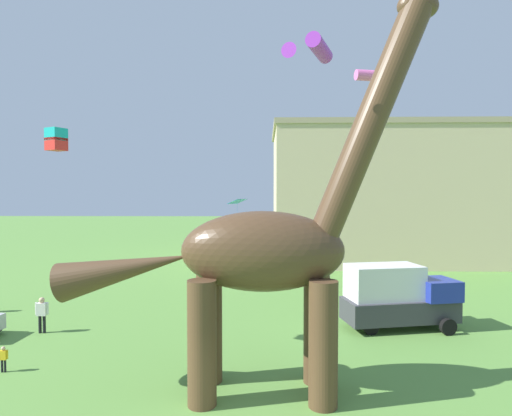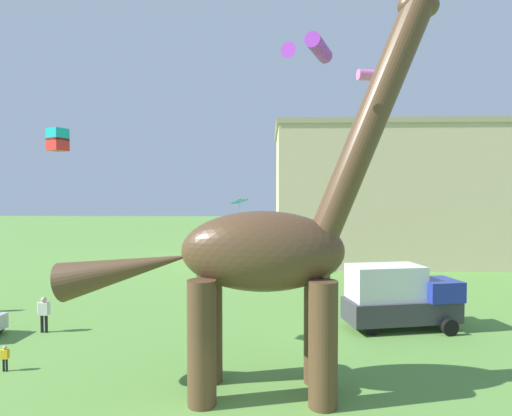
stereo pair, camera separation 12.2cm
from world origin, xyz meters
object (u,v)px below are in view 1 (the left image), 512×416
Objects in this scene: parked_box_truck at (397,296)px; kite_high_right at (56,139)px; kite_drifting at (237,202)px; dinosaur_sculpture at (261,251)px; kite_near_low at (313,49)px; person_photographer at (42,311)px; kite_mid_center at (376,75)px; person_near_flyer at (3,357)px.

kite_high_right reaches higher than parked_box_truck.
parked_box_truck is 3.00× the size of kite_drifting.
dinosaur_sculpture is 6.59m from kite_near_low.
dinosaur_sculpture is 8.14× the size of kite_near_low.
kite_drifting is 23.77m from kite_near_low.
person_photographer is 0.63× the size of kite_mid_center.
kite_mid_center reaches higher than dinosaur_sculpture.
person_photographer is (-0.93, 4.59, 0.46)m from person_near_flyer.
dinosaur_sculpture is 14.61× the size of kite_high_right.
parked_box_truck is 15.93m from kite_mid_center.
kite_mid_center reaches higher than person_photographer.
parked_box_truck reaches higher than person_near_flyer.
kite_mid_center is at bearing 128.83° from person_near_flyer.
kite_high_right is at bearing -149.81° from person_photographer.
person_near_flyer is (-16.63, -5.76, -1.05)m from parked_box_truck.
kite_high_right is (-15.27, -4.12, 7.38)m from parked_box_truck.
person_photographer is 25.19m from kite_mid_center.
kite_mid_center reaches higher than parked_box_truck.
kite_near_low is (11.37, -3.15, 10.43)m from person_near_flyer.
dinosaur_sculpture reaches higher than kite_high_right.
parked_box_truck is 2.12× the size of kite_mid_center.
dinosaur_sculpture reaches higher than person_photographer.
kite_drifting is (8.54, 15.21, 5.10)m from person_photographer.
kite_near_low is (12.30, -7.74, 9.97)m from person_photographer.
person_photographer is (-17.56, -1.17, -0.59)m from parked_box_truck.
parked_box_truck is at bearing -57.28° from kite_drifting.
dinosaur_sculpture is 9.93m from kite_high_right.
kite_near_low is at bearing -25.58° from kite_high_right.
kite_high_right is (-16.26, -12.65, -6.03)m from kite_mid_center.
person_near_flyer is at bearing -111.01° from kite_drifting.
parked_box_truck is at bearing -93.77° from person_photographer.
dinosaur_sculpture is 10.80m from person_near_flyer.
kite_high_right is at bearing -108.99° from kite_drifting.
kite_mid_center reaches higher than kite_drifting.
kite_drifting reaches higher than person_near_flyer.
dinosaur_sculpture is at bearing -20.19° from kite_high_right.
person_photographer is at bearing 129.93° from dinosaur_sculpture.
kite_drifting is at bearing 71.01° from kite_high_right.
person_photographer is (-10.74, 6.06, -3.80)m from dinosaur_sculpture.
dinosaur_sculpture is 4.83× the size of kite_mid_center.
person_near_flyer is at bearing 150.84° from dinosaur_sculpture.
kite_mid_center is at bearing 70.28° from kite_near_low.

